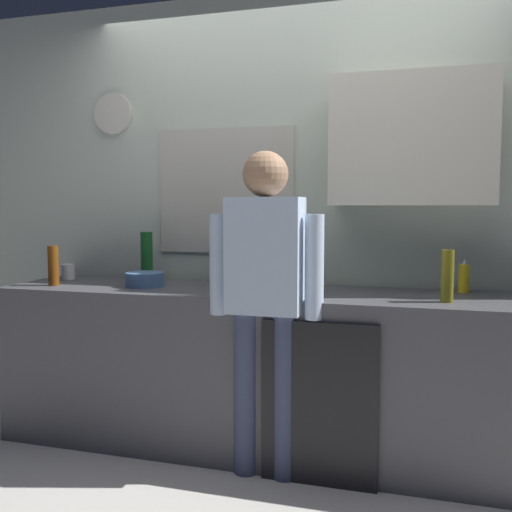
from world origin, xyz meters
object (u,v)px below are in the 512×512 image
Objects in this scene: mixing_bowl at (145,279)px; potted_plant at (302,267)px; cup_blue_mug at (243,284)px; bottle_clear_soda at (265,264)px; cup_white_mug at (68,272)px; bottle_amber_beer at (53,266)px; coffee_maker at (240,260)px; bottle_olive_oil at (447,276)px; person_at_sink at (265,287)px; cup_yellow_cup at (304,280)px; dish_soap at (464,278)px; bottle_green_wine at (147,256)px.

mixing_bowl is 0.96× the size of potted_plant.
potted_plant reaches higher than cup_blue_mug.
bottle_clear_soda is 1.31m from cup_white_mug.
bottle_amber_beer is at bearing -167.84° from mixing_bowl.
coffee_maker reaches higher than mixing_bowl.
bottle_olive_oil is at bearing -15.18° from coffee_maker.
person_at_sink reaches higher than bottle_amber_beer.
cup_yellow_cup is at bearing 97.77° from potted_plant.
cup_blue_mug is (-0.07, -0.17, -0.09)m from bottle_clear_soda.
bottle_olive_oil is 0.74m from potted_plant.
bottle_clear_soda is at bearing -3.65° from cup_white_mug.
person_at_sink is at bearing -74.75° from bottle_clear_soda.
cup_white_mug is at bearing -177.69° from dish_soap.
coffee_maker is at bearing 110.58° from cup_blue_mug.
coffee_maker is 3.47× the size of cup_white_mug.
bottle_amber_beer reaches higher than dish_soap.
cup_blue_mug is 0.33m from potted_plant.
mixing_bowl is at bearing 12.16° from bottle_amber_beer.
dish_soap is (1.73, 0.25, 0.04)m from mixing_bowl.
mixing_bowl is 0.14× the size of person_at_sink.
mixing_bowl is at bearing -14.37° from cup_white_mug.
potted_plant is (1.43, 0.15, 0.02)m from bottle_amber_beer.
bottle_green_wine reaches higher than cup_blue_mug.
coffee_maker is 0.56m from mixing_bowl.
cup_white_mug is (-1.31, 0.08, -0.09)m from bottle_clear_soda.
cup_yellow_cup is 0.90m from mixing_bowl.
coffee_maker is 1.43× the size of potted_plant.
cup_yellow_cup reaches higher than mixing_bowl.
dish_soap is at bearing 9.71° from bottle_clear_soda.
cup_white_mug is 0.53× the size of dish_soap.
bottle_amber_beer is at bearing -170.81° from dish_soap.
bottle_olive_oil is 2.63× the size of cup_white_mug.
cup_white_mug is 0.43× the size of mixing_bowl.
cup_blue_mug is at bearing -69.42° from coffee_maker.
person_at_sink reaches higher than mixing_bowl.
cup_yellow_cup is at bearing -176.78° from dish_soap.
bottle_amber_beer is 1.32m from person_at_sink.
bottle_amber_beer is 0.82× the size of bottle_clear_soda.
cup_blue_mug is at bearing -24.75° from bottle_green_wine.
bottle_clear_soda is (1.21, 0.19, 0.03)m from bottle_amber_beer.
bottle_clear_soda reaches higher than cup_blue_mug.
coffee_maker is 1.43× the size of bottle_amber_beer.
bottle_olive_oil reaches higher than cup_yellow_cup.
bottle_amber_beer is (-1.02, -0.33, -0.03)m from coffee_maker.
cup_white_mug is at bearing 165.63° from mixing_bowl.
dish_soap is at bearing 2.31° from cup_white_mug.
potted_plant is at bearing -10.80° from bottle_green_wine.
mixing_bowl is (-0.69, -0.07, -0.10)m from bottle_clear_soda.
bottle_amber_beer is at bearing -179.40° from cup_blue_mug.
coffee_maker is 3.30× the size of cup_blue_mug.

